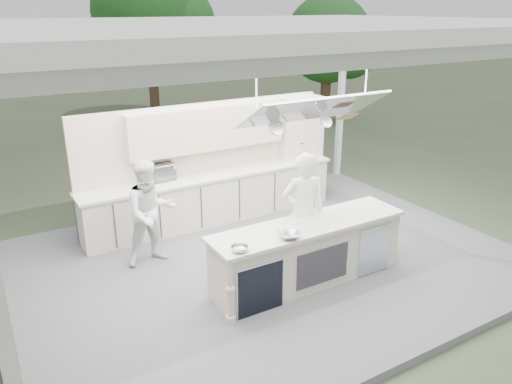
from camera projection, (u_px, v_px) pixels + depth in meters
ground at (265, 266)px, 8.28m from camera, size 90.00×90.00×0.00m
stage_deck at (265, 263)px, 8.26m from camera, size 8.00×6.00×0.12m
tent at (267, 32)px, 6.97m from camera, size 8.20×6.20×3.86m
demo_island at (307, 253)px, 7.42m from camera, size 3.10×0.79×0.95m
back_counter at (213, 197)px, 9.60m from camera, size 5.08×0.72×0.95m
back_wall_unit at (227, 142)px, 9.65m from camera, size 5.05×0.48×2.25m
tree_cluster at (89, 33)px, 14.92m from camera, size 19.55×9.40×5.85m
head_chef at (303, 213)px, 7.61m from camera, size 0.80×0.63×1.92m
sous_chef at (151, 213)px, 7.89m from camera, size 0.84×0.66×1.73m
toaster_oven at (158, 172)px, 9.05m from camera, size 0.58×0.42×0.31m
bowl_large at (289, 235)px, 6.81m from camera, size 0.38×0.38×0.07m
bowl_small at (240, 249)px, 6.44m from camera, size 0.26×0.26×0.07m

